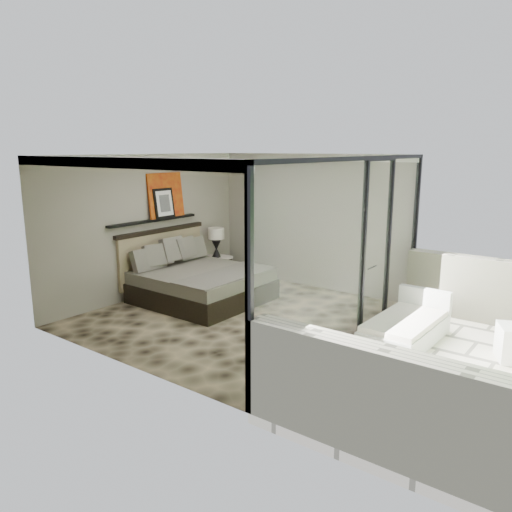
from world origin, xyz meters
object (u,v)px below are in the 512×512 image
Objects in this scene: lounger at (406,328)px; bed at (198,281)px; table_lamp at (216,238)px; nightstand at (216,267)px.

bed is at bearing -173.51° from lounger.
table_lamp is at bearing 118.16° from bed.
bed is at bearing -61.84° from table_lamp.
bed is 1.60m from nightstand.
bed is 3.42× the size of table_lamp.
table_lamp reaches higher than nightstand.
table_lamp is at bearing -19.36° from nightstand.
nightstand is at bearing 142.47° from table_lamp.
table_lamp is (-0.73, 1.36, 0.58)m from bed.
lounger is (4.81, -1.01, -0.07)m from nightstand.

